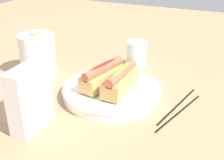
{
  "coord_description": "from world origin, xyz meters",
  "views": [
    {
      "loc": [
        -0.63,
        -0.3,
        0.4
      ],
      "look_at": [
        0.02,
        -0.01,
        0.05
      ],
      "focal_mm": 46.5,
      "sensor_mm": 36.0,
      "label": 1
    }
  ],
  "objects_px": {
    "serving_bowl": "(112,91)",
    "hotdog_back": "(103,75)",
    "paper_towel_roll": "(38,54)",
    "chopstick_far": "(179,112)",
    "water_glass": "(137,56)",
    "napkin_box": "(30,98)",
    "chopstick_near": "(177,105)",
    "hotdog_front": "(121,80)"
  },
  "relations": [
    {
      "from": "napkin_box",
      "to": "paper_towel_roll",
      "type": "bearing_deg",
      "value": 33.82
    },
    {
      "from": "paper_towel_roll",
      "to": "chopstick_near",
      "type": "bearing_deg",
      "value": -92.31
    },
    {
      "from": "paper_towel_roll",
      "to": "chopstick_near",
      "type": "height_order",
      "value": "paper_towel_roll"
    },
    {
      "from": "hotdog_back",
      "to": "chopstick_near",
      "type": "bearing_deg",
      "value": -85.35
    },
    {
      "from": "paper_towel_roll",
      "to": "chopstick_far",
      "type": "bearing_deg",
      "value": -95.92
    },
    {
      "from": "serving_bowl",
      "to": "chopstick_near",
      "type": "height_order",
      "value": "serving_bowl"
    },
    {
      "from": "paper_towel_roll",
      "to": "napkin_box",
      "type": "bearing_deg",
      "value": -145.44
    },
    {
      "from": "chopstick_near",
      "to": "chopstick_far",
      "type": "bearing_deg",
      "value": -146.18
    },
    {
      "from": "water_glass",
      "to": "chopstick_near",
      "type": "height_order",
      "value": "water_glass"
    },
    {
      "from": "hotdog_back",
      "to": "hotdog_front",
      "type": "bearing_deg",
      "value": -96.84
    },
    {
      "from": "serving_bowl",
      "to": "hotdog_back",
      "type": "relative_size",
      "value": 1.74
    },
    {
      "from": "water_glass",
      "to": "hotdog_back",
      "type": "bearing_deg",
      "value": 174.22
    },
    {
      "from": "water_glass",
      "to": "napkin_box",
      "type": "height_order",
      "value": "napkin_box"
    },
    {
      "from": "hotdog_front",
      "to": "chopstick_far",
      "type": "bearing_deg",
      "value": -92.36
    },
    {
      "from": "hotdog_back",
      "to": "chopstick_near",
      "type": "relative_size",
      "value": 0.72
    },
    {
      "from": "paper_towel_roll",
      "to": "chopstick_far",
      "type": "relative_size",
      "value": 0.61
    },
    {
      "from": "water_glass",
      "to": "chopstick_far",
      "type": "distance_m",
      "value": 0.3
    },
    {
      "from": "serving_bowl",
      "to": "water_glass",
      "type": "relative_size",
      "value": 3.04
    },
    {
      "from": "serving_bowl",
      "to": "chopstick_far",
      "type": "height_order",
      "value": "serving_bowl"
    },
    {
      "from": "hotdog_front",
      "to": "napkin_box",
      "type": "distance_m",
      "value": 0.25
    },
    {
      "from": "napkin_box",
      "to": "chopstick_near",
      "type": "height_order",
      "value": "napkin_box"
    },
    {
      "from": "napkin_box",
      "to": "chopstick_near",
      "type": "bearing_deg",
      "value": -52.04
    },
    {
      "from": "water_glass",
      "to": "hotdog_front",
      "type": "bearing_deg",
      "value": -171.28
    },
    {
      "from": "serving_bowl",
      "to": "hotdog_back",
      "type": "xyz_separation_m",
      "value": [
        0.0,
        0.03,
        0.04
      ]
    },
    {
      "from": "serving_bowl",
      "to": "hotdog_back",
      "type": "bearing_deg",
      "value": 83.16
    },
    {
      "from": "hotdog_front",
      "to": "paper_towel_roll",
      "type": "xyz_separation_m",
      "value": [
        0.04,
        0.3,
        0.01
      ]
    },
    {
      "from": "hotdog_front",
      "to": "napkin_box",
      "type": "xyz_separation_m",
      "value": [
        -0.2,
        0.13,
        0.02
      ]
    },
    {
      "from": "serving_bowl",
      "to": "hotdog_back",
      "type": "distance_m",
      "value": 0.05
    },
    {
      "from": "water_glass",
      "to": "paper_towel_roll",
      "type": "bearing_deg",
      "value": 123.04
    },
    {
      "from": "water_glass",
      "to": "serving_bowl",
      "type": "bearing_deg",
      "value": -178.39
    },
    {
      "from": "hotdog_back",
      "to": "paper_towel_roll",
      "type": "bearing_deg",
      "value": 81.97
    },
    {
      "from": "chopstick_far",
      "to": "water_glass",
      "type": "bearing_deg",
      "value": 57.4
    },
    {
      "from": "serving_bowl",
      "to": "water_glass",
      "type": "distance_m",
      "value": 0.22
    },
    {
      "from": "hotdog_back",
      "to": "paper_towel_roll",
      "type": "relative_size",
      "value": 1.18
    },
    {
      "from": "serving_bowl",
      "to": "chopstick_far",
      "type": "xyz_separation_m",
      "value": [
        -0.01,
        -0.19,
        -0.01
      ]
    },
    {
      "from": "hotdog_front",
      "to": "chopstick_near",
      "type": "distance_m",
      "value": 0.16
    },
    {
      "from": "napkin_box",
      "to": "chopstick_far",
      "type": "height_order",
      "value": "napkin_box"
    },
    {
      "from": "serving_bowl",
      "to": "water_glass",
      "type": "height_order",
      "value": "water_glass"
    },
    {
      "from": "chopstick_near",
      "to": "hotdog_back",
      "type": "bearing_deg",
      "value": 106.67
    },
    {
      "from": "chopstick_near",
      "to": "paper_towel_roll",
      "type": "bearing_deg",
      "value": 99.7
    },
    {
      "from": "serving_bowl",
      "to": "chopstick_near",
      "type": "xyz_separation_m",
      "value": [
        0.02,
        -0.18,
        -0.01
      ]
    },
    {
      "from": "water_glass",
      "to": "chopstick_near",
      "type": "xyz_separation_m",
      "value": [
        -0.19,
        -0.18,
        -0.04
      ]
    }
  ]
}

